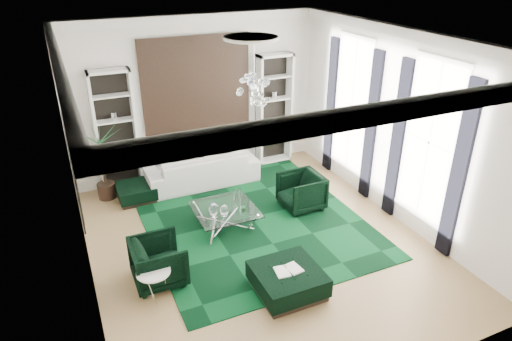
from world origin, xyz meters
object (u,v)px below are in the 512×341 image
ottoman_side (136,192)px  palm (101,154)px  ottoman_front (288,281)px  side_table (155,285)px  armchair_right (301,191)px  coffee_table (225,218)px  armchair_left (159,262)px  sofa (201,168)px

ottoman_side → palm: (-0.59, 0.36, 0.89)m
ottoman_front → ottoman_side: bearing=111.8°
ottoman_side → ottoman_front: (1.64, -4.09, 0.03)m
side_table → ottoman_front: bearing=-20.0°
armchair_right → coffee_table: armchair_right is taller
armchair_left → side_table: size_ratio=1.59×
side_table → palm: (-0.24, 3.73, 0.81)m
armchair_left → palm: palm is taller
coffee_table → armchair_left: bearing=-145.1°
coffee_table → palm: bearing=131.9°
armchair_left → armchair_right: armchair_left is taller
ottoman_side → palm: size_ratio=0.37×
side_table → sofa: bearing=61.3°
side_table → palm: palm is taller
coffee_table → sofa: bearing=85.1°
armchair_left → ottoman_front: bearing=-121.5°
sofa → palm: 2.28m
sofa → armchair_left: (-1.77, -3.14, 0.01)m
armchair_left → ottoman_side: bearing=-3.7°
ottoman_side → side_table: side_table is taller
ottoman_front → side_table: bearing=160.0°
armchair_right → ottoman_front: bearing=-33.9°
coffee_table → ottoman_front: 2.24m
coffee_table → ottoman_side: coffee_table is taller
armchair_left → armchair_right: size_ratio=1.00×
ottoman_front → sofa: bearing=90.8°
coffee_table → armchair_right: bearing=1.8°
sofa → side_table: 4.03m
armchair_left → coffee_table: (1.59, 1.11, -0.18)m
sofa → palm: (-2.17, 0.20, 0.68)m
ottoman_side → side_table: bearing=-96.0°
side_table → palm: bearing=93.6°
ottoman_front → coffee_table: bearing=96.0°
armchair_left → palm: 3.43m
sofa → ottoman_side: 1.60m
sofa → ottoman_front: sofa is taller
ottoman_side → side_table: size_ratio=1.49×
sofa → ottoman_front: (0.06, -4.26, -0.17)m
sofa → side_table: bearing=61.3°
armchair_left → coffee_table: 1.95m
armchair_right → side_table: 3.86m
armchair_right → side_table: size_ratio=1.59×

